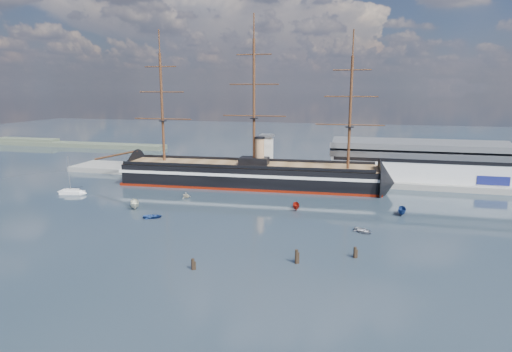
# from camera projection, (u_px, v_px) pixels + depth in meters

# --- Properties ---
(ground) EXTENTS (600.00, 600.00, 0.00)m
(ground) POSITION_uv_depth(u_px,v_px,m) (234.00, 200.00, 131.67)
(ground) COLOR #192935
(ground) RESTS_ON ground
(quay) EXTENTS (180.00, 18.00, 2.00)m
(quay) POSITION_uv_depth(u_px,v_px,m) (286.00, 178.00, 163.51)
(quay) COLOR slate
(quay) RESTS_ON ground
(warehouse) EXTENTS (63.00, 21.00, 11.60)m
(warehouse) POSITION_uv_depth(u_px,v_px,m) (420.00, 161.00, 154.31)
(warehouse) COLOR #B7BABC
(warehouse) RESTS_ON ground
(quay_tower) EXTENTS (5.00, 5.00, 15.00)m
(quay_tower) POSITION_uv_depth(u_px,v_px,m) (267.00, 154.00, 160.35)
(quay_tower) COLOR silver
(quay_tower) RESTS_ON ground
(shoreline) EXTENTS (120.00, 10.00, 4.00)m
(shoreline) POSITION_uv_depth(u_px,v_px,m) (57.00, 143.00, 254.69)
(shoreline) COLOR #3F4C38
(shoreline) RESTS_ON ground
(warship) EXTENTS (113.29, 20.93, 53.94)m
(warship) POSITION_uv_depth(u_px,v_px,m) (244.00, 174.00, 150.43)
(warship) COLOR black
(warship) RESTS_ON ground
(sailboat) EXTENTS (8.08, 3.66, 12.47)m
(sailboat) POSITION_uv_depth(u_px,v_px,m) (72.00, 192.00, 138.87)
(sailboat) COLOR silver
(sailboat) RESTS_ON ground
(motorboat_a) EXTENTS (7.66, 5.99, 2.92)m
(motorboat_a) POSITION_uv_depth(u_px,v_px,m) (135.00, 209.00, 122.20)
(motorboat_a) COLOR beige
(motorboat_a) RESTS_ON ground
(motorboat_b) EXTENTS (2.25, 3.36, 1.46)m
(motorboat_b) POSITION_uv_depth(u_px,v_px,m) (153.00, 218.00, 113.46)
(motorboat_b) COLOR navy
(motorboat_b) RESTS_ON ground
(motorboat_c) EXTENTS (6.10, 3.03, 2.33)m
(motorboat_c) POSITION_uv_depth(u_px,v_px,m) (296.00, 210.00, 121.04)
(motorboat_c) COLOR maroon
(motorboat_c) RESTS_ON ground
(motorboat_d) EXTENTS (4.75, 5.85, 1.98)m
(motorboat_d) POSITION_uv_depth(u_px,v_px,m) (186.00, 198.00, 134.30)
(motorboat_d) COLOR beige
(motorboat_d) RESTS_ON ground
(motorboat_e) EXTENTS (3.00, 3.17, 1.46)m
(motorboat_e) POSITION_uv_depth(u_px,v_px,m) (363.00, 233.00, 102.09)
(motorboat_e) COLOR gray
(motorboat_e) RESTS_ON ground
(motorboat_f) EXTENTS (6.47, 2.95, 2.51)m
(motorboat_f) POSITION_uv_depth(u_px,v_px,m) (402.00, 215.00, 116.24)
(motorboat_f) COLOR navy
(motorboat_f) RESTS_ON ground
(piling_near_mid) EXTENTS (0.64, 0.64, 2.89)m
(piling_near_mid) POSITION_uv_depth(u_px,v_px,m) (193.00, 270.00, 81.28)
(piling_near_mid) COLOR black
(piling_near_mid) RESTS_ON ground
(piling_near_right) EXTENTS (0.64, 0.64, 3.58)m
(piling_near_right) POSITION_uv_depth(u_px,v_px,m) (296.00, 263.00, 84.13)
(piling_near_right) COLOR black
(piling_near_right) RESTS_ON ground
(piling_far_right) EXTENTS (0.64, 0.64, 3.04)m
(piling_far_right) POSITION_uv_depth(u_px,v_px,m) (355.00, 258.00, 86.88)
(piling_far_right) COLOR black
(piling_far_right) RESTS_ON ground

